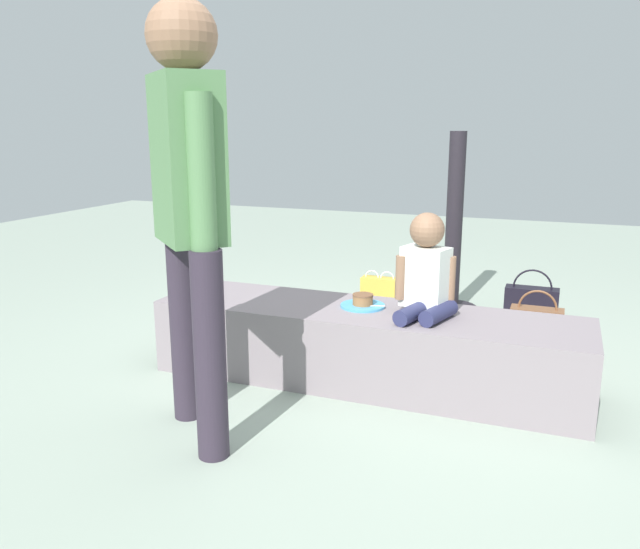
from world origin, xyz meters
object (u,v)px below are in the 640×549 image
adult_standing (189,187)px  cake_plate (363,303)px  child_seated (426,271)px  party_cup_red (334,305)px  cake_box_white (299,312)px  water_bottle_near_gift (414,328)px  gift_bag (379,296)px  handbag_brown_canvas (536,329)px  handbag_black_leather (531,303)px

adult_standing → cake_plate: 1.12m
child_seated → adult_standing: (-0.75, -0.79, 0.43)m
adult_standing → cake_plate: size_ratio=7.52×
party_cup_red → cake_box_white: size_ratio=0.35×
water_bottle_near_gift → party_cup_red: 0.76m
gift_bag → handbag_brown_canvas: bearing=-21.1°
water_bottle_near_gift → handbag_black_leather: size_ratio=0.60×
adult_standing → child_seated: bearing=46.5°
water_bottle_near_gift → party_cup_red: bearing=148.0°
adult_standing → water_bottle_near_gift: 1.79m
water_bottle_near_gift → gift_bag: bearing=126.1°
water_bottle_near_gift → handbag_brown_canvas: size_ratio=0.57×
party_cup_red → cake_plate: bearing=-62.9°
handbag_brown_canvas → handbag_black_leather: bearing=95.3°
child_seated → cake_plate: size_ratio=2.16×
cake_box_white → handbag_brown_canvas: handbag_brown_canvas is taller
party_cup_red → handbag_brown_canvas: 1.35m
party_cup_red → handbag_black_leather: 1.29m
adult_standing → handbag_brown_canvas: bearing=50.7°
adult_standing → cake_plate: (0.44, 0.82, -0.62)m
water_bottle_near_gift → handbag_brown_canvas: bearing=7.9°
gift_bag → handbag_black_leather: handbag_black_leather is taller
party_cup_red → cake_box_white: same height
adult_standing → party_cup_red: bearing=92.3°
water_bottle_near_gift → cake_box_white: (-0.80, 0.16, -0.04)m
cake_plate → cake_box_white: bearing=131.4°
child_seated → cake_plate: bearing=175.5°
adult_standing → water_bottle_near_gift: (0.57, 1.42, -0.92)m
gift_bag → handbag_brown_canvas: size_ratio=0.83×
handbag_black_leather → handbag_brown_canvas: 0.62m
water_bottle_near_gift → cake_box_white: water_bottle_near_gift is taller
child_seated → handbag_black_leather: (0.43, 1.33, -0.47)m
handbag_black_leather → handbag_brown_canvas: (0.06, -0.61, 0.02)m
gift_bag → handbag_black_leather: size_ratio=0.88×
cake_plate → gift_bag: (-0.22, 1.08, -0.26)m
party_cup_red → handbag_brown_canvas: handbag_brown_canvas is taller
child_seated → handbag_brown_canvas: child_seated is taller
gift_bag → water_bottle_near_gift: size_ratio=1.47×
child_seated → cake_plate: (-0.31, 0.02, -0.19)m
adult_standing → water_bottle_near_gift: size_ratio=8.18×
water_bottle_near_gift → handbag_black_leather: (0.61, 0.71, 0.02)m
handbag_black_leather → handbag_brown_canvas: bearing=-84.7°
cake_plate → handbag_brown_canvas: 1.09m
water_bottle_near_gift → cake_box_white: bearing=168.4°
child_seated → handbag_brown_canvas: bearing=55.9°
water_bottle_near_gift → cake_box_white: size_ratio=0.64×
water_bottle_near_gift → party_cup_red: (-0.65, 0.40, -0.04)m
gift_bag → water_bottle_near_gift: bearing=-53.9°
cake_box_white → handbag_black_leather: 1.51m
cake_plate → handbag_brown_canvas: bearing=41.0°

